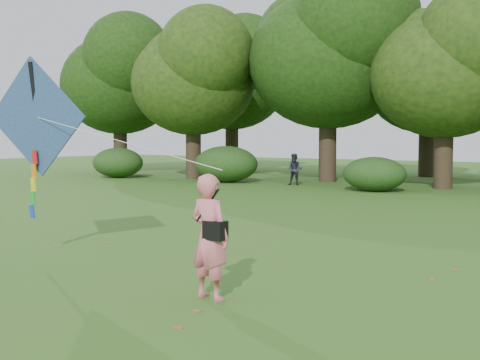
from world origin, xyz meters
The scene contains 7 objects.
ground centered at (0.00, 0.00, 0.00)m, with size 100.00×100.00×0.00m, color #265114.
man_kite_flyer centered at (0.30, -0.01, 0.87)m, with size 0.63×0.42×1.74m, color #EC6F81.
bystander_left centered at (-8.18, 17.94, 0.74)m, with size 0.72×0.56×1.48m, color #252832.
crossbody_bag centered at (0.42, -0.04, 0.98)m, with size 0.43×0.20×0.70m.
flying_kite centered at (-4.23, 0.67, 2.56)m, with size 5.89×0.97×3.03m.
shrub_band centered at (-0.72, 17.60, 0.86)m, with size 39.15×3.22×1.88m.
fallen_leaves centered at (-0.26, 1.87, 0.01)m, with size 10.75×5.10×0.01m.
Camera 1 is at (5.20, -6.56, 2.24)m, focal length 45.00 mm.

